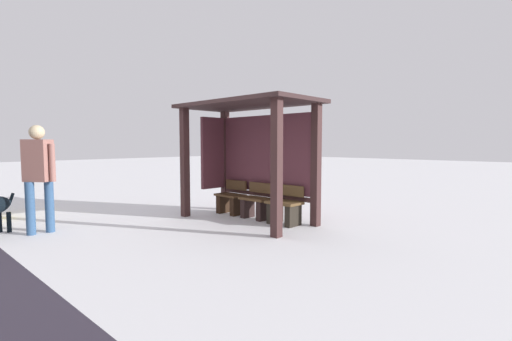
{
  "coord_description": "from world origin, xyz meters",
  "views": [
    {
      "loc": [
        4.91,
        -4.93,
        1.49
      ],
      "look_at": [
        0.07,
        0.2,
        0.97
      ],
      "focal_mm": 25.6,
      "sensor_mm": 36.0,
      "label": 1
    }
  ],
  "objects_px": {
    "bench_left_inside": "(231,201)",
    "bench_center_inside": "(256,204)",
    "person_walking": "(38,170)",
    "bus_shelter": "(250,140)",
    "bench_right_inside": "(285,209)"
  },
  "relations": [
    {
      "from": "bench_left_inside",
      "to": "bench_center_inside",
      "type": "bearing_deg",
      "value": -0.08
    },
    {
      "from": "bench_left_inside",
      "to": "person_walking",
      "type": "bearing_deg",
      "value": -107.69
    },
    {
      "from": "bus_shelter",
      "to": "person_walking",
      "type": "height_order",
      "value": "bus_shelter"
    },
    {
      "from": "bench_center_inside",
      "to": "person_walking",
      "type": "xyz_separation_m",
      "value": [
        -1.78,
        -3.31,
        0.76
      ]
    },
    {
      "from": "bench_left_inside",
      "to": "bench_right_inside",
      "type": "relative_size",
      "value": 0.99
    },
    {
      "from": "bench_right_inside",
      "to": "person_walking",
      "type": "distance_m",
      "value": 4.22
    },
    {
      "from": "bench_center_inside",
      "to": "bench_right_inside",
      "type": "relative_size",
      "value": 0.99
    },
    {
      "from": "bench_right_inside",
      "to": "bench_left_inside",
      "type": "bearing_deg",
      "value": 179.98
    },
    {
      "from": "bus_shelter",
      "to": "person_walking",
      "type": "relative_size",
      "value": 1.56
    },
    {
      "from": "bench_left_inside",
      "to": "person_walking",
      "type": "height_order",
      "value": "person_walking"
    },
    {
      "from": "bus_shelter",
      "to": "bench_right_inside",
      "type": "distance_m",
      "value": 1.53
    },
    {
      "from": "bench_left_inside",
      "to": "bench_right_inside",
      "type": "xyz_separation_m",
      "value": [
        1.46,
        -0.0,
        0.0
      ]
    },
    {
      "from": "bench_right_inside",
      "to": "person_walking",
      "type": "bearing_deg",
      "value": -127.2
    },
    {
      "from": "bench_right_inside",
      "to": "bench_center_inside",
      "type": "bearing_deg",
      "value": -179.95
    },
    {
      "from": "bus_shelter",
      "to": "bench_left_inside",
      "type": "distance_m",
      "value": 1.43
    }
  ]
}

